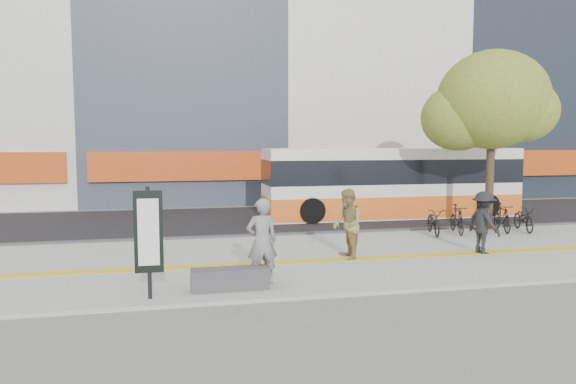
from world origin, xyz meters
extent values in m
plane|color=slate|center=(0.00, 0.00, 0.00)|extent=(120.00, 120.00, 0.00)
cube|color=gray|center=(0.00, 1.50, 0.04)|extent=(40.00, 7.00, 0.08)
cube|color=yellow|center=(0.00, 1.00, 0.09)|extent=(40.00, 0.45, 0.01)
cube|color=black|center=(0.00, 9.00, 0.03)|extent=(40.00, 8.00, 0.06)
cube|color=#3E3E41|center=(0.00, 5.00, 0.07)|extent=(40.00, 0.25, 0.14)
cube|color=#C24310|center=(2.00, 14.05, 2.00)|extent=(19.00, 0.50, 1.40)
cube|color=#3E3E41|center=(-2.60, -1.20, 0.30)|extent=(1.60, 0.45, 0.45)
cylinder|color=black|center=(-4.20, -1.50, 1.18)|extent=(0.08, 0.08, 2.20)
cube|color=black|center=(-4.20, -1.50, 1.40)|extent=(0.55, 0.08, 1.60)
cube|color=white|center=(-4.20, -1.55, 1.40)|extent=(0.40, 0.02, 1.30)
cylinder|color=#322116|center=(7.20, 4.70, 1.68)|extent=(0.28, 0.28, 3.20)
ellipsoid|color=#4C6822|center=(7.20, 4.70, 4.60)|extent=(3.80, 3.80, 3.42)
ellipsoid|color=#4C6822|center=(6.20, 5.20, 4.00)|extent=(2.60, 2.60, 2.34)
ellipsoid|color=#4C6822|center=(8.10, 4.30, 4.20)|extent=(2.40, 2.40, 2.16)
ellipsoid|color=#4C6822|center=(7.50, 5.50, 5.40)|extent=(2.20, 2.20, 1.98)
cube|color=silver|center=(5.18, 8.50, 1.47)|extent=(10.61, 2.21, 2.83)
cube|color=orange|center=(5.18, 8.50, 0.55)|extent=(10.63, 2.23, 0.88)
cube|color=black|center=(5.18, 8.50, 1.96)|extent=(10.63, 2.23, 0.97)
cylinder|color=black|center=(1.47, 7.40, 0.55)|extent=(0.97, 0.31, 0.97)
cylinder|color=black|center=(1.47, 9.60, 0.55)|extent=(0.97, 0.31, 0.97)
cylinder|color=black|center=(8.90, 7.40, 0.55)|extent=(0.97, 0.31, 0.97)
cylinder|color=black|center=(8.90, 9.60, 0.55)|extent=(0.97, 0.31, 0.97)
imported|color=black|center=(4.73, 4.00, 0.52)|extent=(1.00, 1.76, 0.88)
imported|color=black|center=(5.57, 4.00, 0.57)|extent=(0.87, 1.68, 0.97)
imported|color=black|center=(6.42, 4.00, 0.52)|extent=(1.00, 1.76, 0.88)
imported|color=black|center=(7.27, 4.00, 0.57)|extent=(0.87, 1.68, 0.97)
imported|color=black|center=(8.11, 4.00, 0.52)|extent=(1.00, 1.76, 0.88)
imported|color=black|center=(-1.88, -0.90, 1.01)|extent=(0.73, 0.52, 1.86)
imported|color=olive|center=(0.73, 1.10, 1.00)|extent=(0.72, 0.91, 1.84)
imported|color=black|center=(4.59, 0.93, 0.94)|extent=(0.83, 1.20, 1.71)
camera|label=1|loc=(-3.76, -12.03, 3.12)|focal=33.27mm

